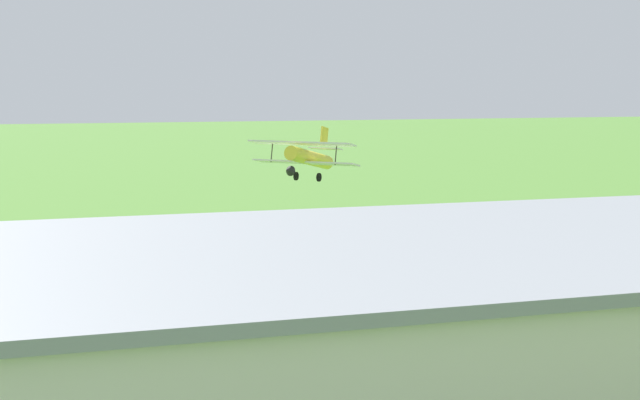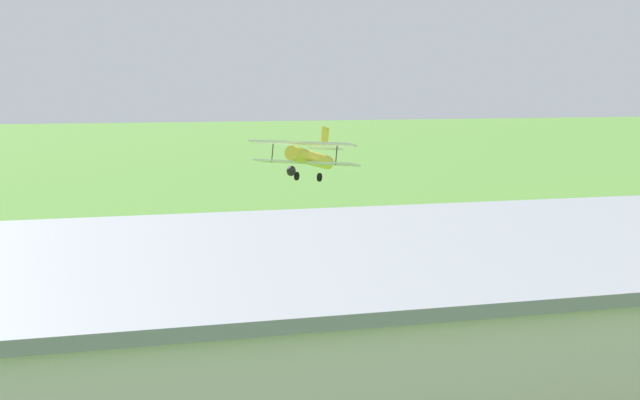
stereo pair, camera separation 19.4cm
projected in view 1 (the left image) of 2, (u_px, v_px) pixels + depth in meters
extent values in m
plane|color=#47752D|center=(201.00, 240.00, 59.15)|extent=(400.00, 400.00, 0.00)
cube|color=beige|center=(416.00, 329.00, 28.16)|extent=(39.84, 16.26, 5.11)
cube|color=gray|center=(417.00, 246.00, 27.81)|extent=(40.46, 16.87, 0.35)
cube|color=#384251|center=(343.00, 289.00, 35.66)|extent=(10.00, 0.34, 4.19)
cylinder|color=yellow|center=(310.00, 158.00, 64.28)|extent=(5.03, 5.24, 2.20)
cone|color=black|center=(288.00, 170.00, 61.39)|extent=(1.11, 1.11, 0.86)
cube|color=silver|center=(305.00, 163.00, 63.71)|extent=(6.93, 6.65, 0.38)
cube|color=silver|center=(301.00, 143.00, 62.93)|extent=(6.93, 6.65, 0.38)
cube|color=yellow|center=(324.00, 136.00, 66.32)|extent=(0.98, 1.03, 1.49)
cube|color=silver|center=(325.00, 149.00, 66.63)|extent=(2.51, 2.44, 0.25)
cylinder|color=black|center=(296.00, 176.00, 64.56)|extent=(0.54, 0.56, 0.64)
cylinder|color=black|center=(319.00, 177.00, 63.73)|extent=(0.54, 0.56, 0.64)
cylinder|color=#332D28|center=(272.00, 152.00, 64.47)|extent=(0.32, 0.33, 1.55)
cylinder|color=#332D28|center=(336.00, 154.00, 62.17)|extent=(0.32, 0.33, 1.55)
cylinder|color=navy|center=(614.00, 257.00, 50.87)|extent=(0.45, 0.45, 0.90)
cylinder|color=#33723F|center=(615.00, 244.00, 50.77)|extent=(0.54, 0.54, 0.64)
sphere|color=beige|center=(615.00, 236.00, 50.71)|extent=(0.24, 0.24, 0.24)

